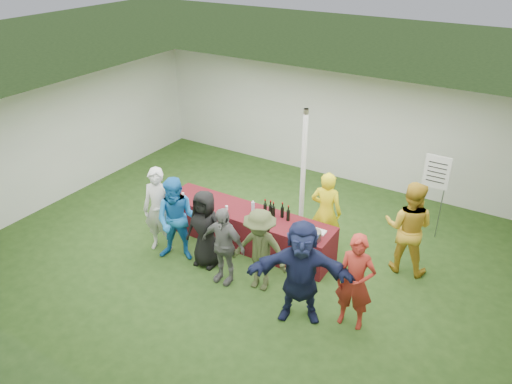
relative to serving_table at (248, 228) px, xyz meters
The scene contains 18 objects.
ground 0.45m from the serving_table, 42.34° to the right, with size 60.00×60.00×0.00m, color #284719.
tent 1.58m from the serving_table, 56.46° to the left, with size 10.00×10.00×10.00m.
serving_table is the anchor object (origin of this frame).
wine_bottles 0.77m from the serving_table, 13.14° to the left, with size 0.57×0.14×0.32m.
wine_glasses 0.71m from the serving_table, 150.87° to the right, with size 2.73×0.09×0.16m.
water_bottle 0.49m from the serving_table, 44.32° to the left, with size 0.07×0.07×0.23m.
bar_towel 1.58m from the serving_table, ahead, with size 0.25×0.18×0.03m, color white.
dump_bucket 1.65m from the serving_table, ahead, with size 0.25×0.25×0.18m, color slate.
wine_list_sign 3.88m from the serving_table, 36.81° to the left, with size 0.50×0.03×1.80m.
staff_pourer 1.61m from the serving_table, 24.91° to the left, with size 0.62×0.41×1.69m, color yellow.
staff_back 3.11m from the serving_table, 15.44° to the left, with size 0.89×0.69×1.82m, color gold.
customer_0 1.79m from the serving_table, 143.46° to the right, with size 0.64×0.42×1.76m, color silver.
customer_1 1.48m from the serving_table, 128.12° to the right, with size 0.83×0.65×1.71m, color blue.
customer_2 1.10m from the serving_table, 107.62° to the right, with size 0.76×0.49×1.55m, color black.
customer_3 1.31m from the serving_table, 77.91° to the right, with size 0.88×0.37×1.50m, color slate.
customer_4 1.47m from the serving_table, 48.98° to the right, with size 1.02×0.59×1.58m, color #434C29.
customer_5 2.39m from the serving_table, 36.36° to the right, with size 1.69×0.54×1.82m, color #191F44.
customer_6 2.93m from the serving_table, 22.16° to the right, with size 0.61×0.40×1.68m, color maroon.
Camera 1 is at (4.40, -7.03, 5.73)m, focal length 35.00 mm.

